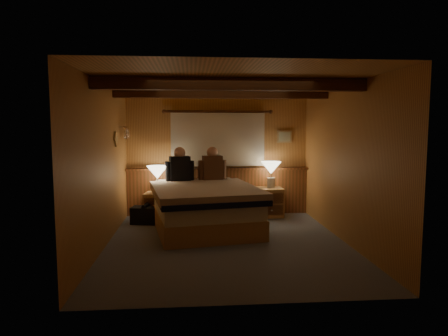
{
  "coord_description": "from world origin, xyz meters",
  "views": [
    {
      "loc": [
        -0.53,
        -5.86,
        1.76
      ],
      "look_at": [
        -0.01,
        0.4,
        1.1
      ],
      "focal_mm": 32.0,
      "sensor_mm": 36.0,
      "label": 1
    }
  ],
  "objects": [
    {
      "name": "ceiling_beams",
      "position": [
        0.0,
        0.15,
        2.31
      ],
      "size": [
        3.6,
        1.65,
        0.16
      ],
      "color": "#4C2913",
      "rests_on": "ceiling"
    },
    {
      "name": "curtain_window",
      "position": [
        0.0,
        2.03,
        1.52
      ],
      "size": [
        2.18,
        0.09,
        1.11
      ],
      "color": "#4C2913",
      "rests_on": "wall_back"
    },
    {
      "name": "bed",
      "position": [
        -0.32,
        0.89,
        0.39
      ],
      "size": [
        2.01,
        2.44,
        0.75
      ],
      "rotation": [
        0.0,
        0.0,
        0.17
      ],
      "color": "tan",
      "rests_on": "floor"
    },
    {
      "name": "coat_rail",
      "position": [
        -1.72,
        1.58,
        1.67
      ],
      "size": [
        0.05,
        0.55,
        0.24
      ],
      "color": "silver",
      "rests_on": "wall_left"
    },
    {
      "name": "person_left",
      "position": [
        -0.75,
        1.62,
        1.0
      ],
      "size": [
        0.54,
        0.29,
        0.66
      ],
      "rotation": [
        0.0,
        0.0,
        0.22
      ],
      "color": "black",
      "rests_on": "bed"
    },
    {
      "name": "nightstand_left",
      "position": [
        -1.18,
        1.66,
        0.26
      ],
      "size": [
        0.52,
        0.48,
        0.51
      ],
      "rotation": [
        0.0,
        0.0,
        -0.15
      ],
      "color": "tan",
      "rests_on": "floor"
    },
    {
      "name": "wainscot",
      "position": [
        0.0,
        2.04,
        0.49
      ],
      "size": [
        3.6,
        0.23,
        0.94
      ],
      "color": "brown",
      "rests_on": "wall_back"
    },
    {
      "name": "lamp_left",
      "position": [
        -1.17,
        1.62,
        0.87
      ],
      "size": [
        0.39,
        0.39,
        0.52
      ],
      "color": "silver",
      "rests_on": "nightstand_left"
    },
    {
      "name": "duffel_bag",
      "position": [
        -1.36,
        1.36,
        0.16
      ],
      "size": [
        0.56,
        0.39,
        0.37
      ],
      "rotation": [
        0.0,
        0.0,
        -0.17
      ],
      "color": "black",
      "rests_on": "floor"
    },
    {
      "name": "floor",
      "position": [
        0.0,
        0.0,
        0.0
      ],
      "size": [
        4.2,
        4.2,
        0.0
      ],
      "primitive_type": "plane",
      "color": "#585C69",
      "rests_on": "ground"
    },
    {
      "name": "lamp_right",
      "position": [
        1.02,
        1.76,
        0.92
      ],
      "size": [
        0.39,
        0.39,
        0.51
      ],
      "color": "silver",
      "rests_on": "nightstand_right"
    },
    {
      "name": "wall_back",
      "position": [
        0.0,
        2.1,
        1.2
      ],
      "size": [
        3.6,
        0.0,
        3.6
      ],
      "primitive_type": "plane",
      "rotation": [
        1.57,
        0.0,
        0.0
      ],
      "color": "#C18C45",
      "rests_on": "floor"
    },
    {
      "name": "wall_left",
      "position": [
        -1.8,
        0.0,
        1.2
      ],
      "size": [
        0.0,
        4.2,
        4.2
      ],
      "primitive_type": "plane",
      "rotation": [
        1.57,
        0.0,
        1.57
      ],
      "color": "#C18C45",
      "rests_on": "floor"
    },
    {
      "name": "wall_front",
      "position": [
        0.0,
        -2.1,
        1.2
      ],
      "size": [
        3.6,
        0.0,
        3.6
      ],
      "primitive_type": "plane",
      "rotation": [
        -1.57,
        0.0,
        0.0
      ],
      "color": "#C18C45",
      "rests_on": "floor"
    },
    {
      "name": "ceiling",
      "position": [
        0.0,
        0.0,
        2.4
      ],
      "size": [
        4.2,
        4.2,
        0.0
      ],
      "primitive_type": "plane",
      "rotation": [
        3.14,
        0.0,
        0.0
      ],
      "color": "#D99651",
      "rests_on": "wall_back"
    },
    {
      "name": "person_right",
      "position": [
        -0.13,
        1.73,
        1.0
      ],
      "size": [
        0.54,
        0.26,
        0.66
      ],
      "rotation": [
        0.0,
        0.0,
        0.13
      ],
      "color": "#4B2E1E",
      "rests_on": "bed"
    },
    {
      "name": "wall_right",
      "position": [
        1.8,
        0.0,
        1.2
      ],
      "size": [
        0.0,
        4.2,
        4.2
      ],
      "primitive_type": "plane",
      "rotation": [
        1.57,
        0.0,
        -1.57
      ],
      "color": "#C18C45",
      "rests_on": "floor"
    },
    {
      "name": "nightstand_right",
      "position": [
        0.98,
        1.74,
        0.28
      ],
      "size": [
        0.53,
        0.48,
        0.56
      ],
      "rotation": [
        0.0,
        0.0,
        0.03
      ],
      "color": "tan",
      "rests_on": "floor"
    },
    {
      "name": "framed_print",
      "position": [
        1.35,
        2.08,
        1.55
      ],
      "size": [
        0.3,
        0.04,
        0.25
      ],
      "color": "tan",
      "rests_on": "wall_back"
    }
  ]
}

